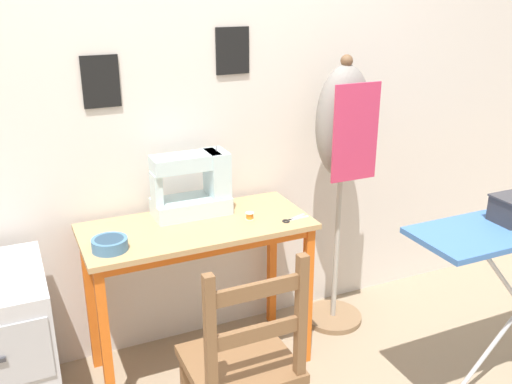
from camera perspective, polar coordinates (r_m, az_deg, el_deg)
wall_back at (r=2.73m, az=-8.43°, el=9.27°), size 10.00×0.06×2.55m
sewing_table at (r=2.64m, az=-5.78°, el=-5.54°), size 1.04×0.47×0.75m
sewing_machine at (r=2.68m, az=-6.13°, el=0.63°), size 0.37×0.18×0.32m
fabric_bowl at (r=2.42m, az=-14.42°, el=-5.06°), size 0.15×0.15×0.05m
scissors at (r=2.64m, az=3.54°, el=-2.77°), size 0.14×0.06×0.01m
thread_spool_near_machine at (r=2.64m, az=-0.64°, el=-2.40°), size 0.04×0.04×0.03m
wooden_chair at (r=2.24m, az=-1.32°, el=-17.01°), size 0.40×0.38×0.92m
dress_form at (r=2.89m, az=8.67°, el=5.08°), size 0.32×0.32×1.46m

